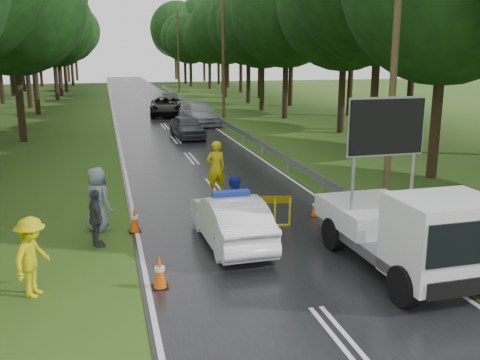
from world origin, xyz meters
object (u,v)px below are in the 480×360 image
object	(u,v)px
police_sedan	(231,220)
barrier	(253,204)
officer	(216,168)
queue_car_third	(166,106)
work_truck	(409,230)
queue_car_first	(187,127)
queue_car_fourth	(170,100)
civilian	(236,205)
queue_car_second	(199,114)

from	to	relation	value
police_sedan	barrier	xyz separation A→B (m)	(1.00, 1.32, 0.04)
officer	queue_car_third	world-z (taller)	officer
work_truck	queue_car_first	world-z (taller)	work_truck
queue_car_third	queue_car_fourth	world-z (taller)	queue_car_third
civilian	queue_car_third	xyz separation A→B (m)	(1.37, 30.05, -0.10)
barrier	queue_car_third	world-z (taller)	queue_car_third
officer	queue_car_second	size ratio (longest dim) A/B	0.38
officer	queue_car_third	size ratio (longest dim) A/B	0.37
queue_car_second	queue_car_third	world-z (taller)	queue_car_second
officer	civilian	xyz separation A→B (m)	(-0.32, -4.50, -0.14)
police_sedan	officer	world-z (taller)	officer
queue_car_first	police_sedan	bearing A→B (deg)	-99.94
work_truck	queue_car_first	distance (m)	22.01
queue_car_first	queue_car_third	distance (m)	12.00
work_truck	queue_car_first	bearing A→B (deg)	93.80
barrier	queue_car_fourth	size ratio (longest dim) A/B	0.56
queue_car_third	queue_car_fourth	size ratio (longest dim) A/B	1.36
queue_car_first	queue_car_second	xyz separation A→B (m)	(1.80, 6.00, 0.08)
barrier	queue_car_third	xyz separation A→B (m)	(0.72, 29.55, 0.04)
officer	barrier	bearing A→B (deg)	85.29
civilian	queue_car_first	distance (m)	18.10
barrier	queue_car_second	bearing A→B (deg)	97.95
officer	queue_car_first	size ratio (longest dim) A/B	0.50
officer	queue_car_second	distance (m)	19.75
civilian	queue_car_first	size ratio (longest dim) A/B	0.43
police_sedan	queue_car_second	distance (m)	25.11
police_sedan	queue_car_third	world-z (taller)	queue_car_third
barrier	queue_car_second	distance (m)	23.68
queue_car_third	work_truck	bearing A→B (deg)	-80.59
barrier	queue_car_first	bearing A→B (deg)	101.76
police_sedan	civilian	bearing A→B (deg)	-115.30
barrier	queue_car_second	size ratio (longest dim) A/B	0.43
work_truck	queue_car_fourth	xyz separation A→B (m)	(-0.83, 40.36, -0.44)
civilian	queue_car_first	xyz separation A→B (m)	(1.30, 18.05, -0.18)
officer	civilian	size ratio (longest dim) A/B	1.16
barrier	queue_car_fourth	distance (m)	36.04
officer	civilian	bearing A→B (deg)	76.57
queue_car_first	queue_car_third	xyz separation A→B (m)	(0.07, 12.00, 0.08)
police_sedan	barrier	distance (m)	1.66
police_sedan	civilian	xyz separation A→B (m)	(0.35, 0.82, 0.18)
police_sedan	queue_car_fourth	size ratio (longest dim) A/B	1.04
work_truck	queue_car_fourth	distance (m)	40.37
officer	civilian	world-z (taller)	officer
officer	queue_car_third	distance (m)	25.57
queue_car_fourth	barrier	bearing A→B (deg)	-87.85
police_sedan	queue_car_third	xyz separation A→B (m)	(1.72, 30.87, 0.08)
police_sedan	queue_car_fourth	xyz separation A→B (m)	(2.83, 37.31, -0.02)
queue_car_first	officer	bearing A→B (deg)	-99.07
queue_car_first	queue_car_third	bearing A→B (deg)	84.75
officer	queue_car_second	world-z (taller)	officer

